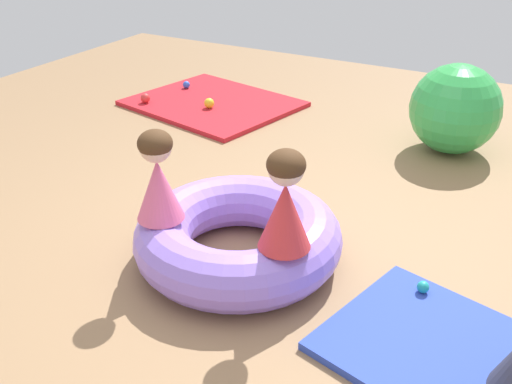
{
  "coord_description": "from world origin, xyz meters",
  "views": [
    {
      "loc": [
        1.32,
        -2.41,
        1.85
      ],
      "look_at": [
        -0.08,
        0.12,
        0.33
      ],
      "focal_mm": 41.73,
      "sensor_mm": 36.0,
      "label": 1
    }
  ],
  "objects_px": {
    "child_in_pink": "(158,177)",
    "play_ball_blue": "(186,85)",
    "inflatable_cushion": "(238,237)",
    "exercise_ball_large": "(455,109)",
    "play_ball_teal": "(423,287)",
    "child_in_red": "(285,201)",
    "play_ball_red": "(145,98)",
    "play_ball_yellow": "(209,103)"
  },
  "relations": [
    {
      "from": "child_in_red",
      "to": "play_ball_blue",
      "type": "bearing_deg",
      "value": -69.26
    },
    {
      "from": "play_ball_blue",
      "to": "inflatable_cushion",
      "type": "bearing_deg",
      "value": -49.76
    },
    {
      "from": "child_in_pink",
      "to": "inflatable_cushion",
      "type": "bearing_deg",
      "value": -11.1
    },
    {
      "from": "child_in_red",
      "to": "inflatable_cushion",
      "type": "bearing_deg",
      "value": -47.89
    },
    {
      "from": "child_in_pink",
      "to": "play_ball_blue",
      "type": "height_order",
      "value": "child_in_pink"
    },
    {
      "from": "child_in_red",
      "to": "exercise_ball_large",
      "type": "relative_size",
      "value": 0.74
    },
    {
      "from": "child_in_red",
      "to": "play_ball_teal",
      "type": "relative_size",
      "value": 8.15
    },
    {
      "from": "child_in_pink",
      "to": "exercise_ball_large",
      "type": "distance_m",
      "value": 2.52
    },
    {
      "from": "play_ball_blue",
      "to": "exercise_ball_large",
      "type": "xyz_separation_m",
      "value": [
        2.59,
        -0.2,
        0.26
      ]
    },
    {
      "from": "play_ball_yellow",
      "to": "play_ball_blue",
      "type": "bearing_deg",
      "value": 143.67
    },
    {
      "from": "play_ball_teal",
      "to": "play_ball_yellow",
      "type": "relative_size",
      "value": 0.68
    },
    {
      "from": "child_in_pink",
      "to": "play_ball_teal",
      "type": "height_order",
      "value": "child_in_pink"
    },
    {
      "from": "inflatable_cushion",
      "to": "child_in_pink",
      "type": "distance_m",
      "value": 0.56
    },
    {
      "from": "play_ball_blue",
      "to": "play_ball_teal",
      "type": "bearing_deg",
      "value": -36.25
    },
    {
      "from": "inflatable_cushion",
      "to": "child_in_red",
      "type": "bearing_deg",
      "value": -25.61
    },
    {
      "from": "inflatable_cushion",
      "to": "child_in_red",
      "type": "xyz_separation_m",
      "value": [
        0.36,
        -0.17,
        0.4
      ]
    },
    {
      "from": "child_in_red",
      "to": "play_ball_red",
      "type": "distance_m",
      "value": 3.08
    },
    {
      "from": "inflatable_cushion",
      "to": "exercise_ball_large",
      "type": "xyz_separation_m",
      "value": [
        0.66,
        2.08,
        0.18
      ]
    },
    {
      "from": "play_ball_red",
      "to": "play_ball_yellow",
      "type": "bearing_deg",
      "value": 15.34
    },
    {
      "from": "inflatable_cushion",
      "to": "play_ball_red",
      "type": "height_order",
      "value": "inflatable_cushion"
    },
    {
      "from": "play_ball_blue",
      "to": "play_ball_yellow",
      "type": "height_order",
      "value": "play_ball_yellow"
    },
    {
      "from": "play_ball_blue",
      "to": "exercise_ball_large",
      "type": "relative_size",
      "value": 0.1
    },
    {
      "from": "inflatable_cushion",
      "to": "child_in_pink",
      "type": "xyz_separation_m",
      "value": [
        -0.32,
        -0.24,
        0.39
      ]
    },
    {
      "from": "play_ball_blue",
      "to": "play_ball_yellow",
      "type": "xyz_separation_m",
      "value": [
        0.51,
        -0.37,
        0.01
      ]
    },
    {
      "from": "inflatable_cushion",
      "to": "exercise_ball_large",
      "type": "relative_size",
      "value": 1.66
    },
    {
      "from": "play_ball_blue",
      "to": "play_ball_red",
      "type": "bearing_deg",
      "value": -98.7
    },
    {
      "from": "play_ball_red",
      "to": "exercise_ball_large",
      "type": "xyz_separation_m",
      "value": [
        2.67,
        0.34,
        0.25
      ]
    },
    {
      "from": "child_in_pink",
      "to": "play_ball_blue",
      "type": "bearing_deg",
      "value": 74.99
    },
    {
      "from": "child_in_pink",
      "to": "play_ball_red",
      "type": "distance_m",
      "value": 2.64
    },
    {
      "from": "play_ball_red",
      "to": "play_ball_blue",
      "type": "bearing_deg",
      "value": 81.3
    },
    {
      "from": "play_ball_blue",
      "to": "play_ball_red",
      "type": "relative_size",
      "value": 0.8
    },
    {
      "from": "child_in_red",
      "to": "play_ball_blue",
      "type": "relative_size",
      "value": 7.14
    },
    {
      "from": "play_ball_blue",
      "to": "play_ball_red",
      "type": "xyz_separation_m",
      "value": [
        -0.08,
        -0.54,
        0.01
      ]
    },
    {
      "from": "play_ball_blue",
      "to": "play_ball_yellow",
      "type": "bearing_deg",
      "value": -36.33
    },
    {
      "from": "exercise_ball_large",
      "to": "play_ball_blue",
      "type": "bearing_deg",
      "value": 175.59
    },
    {
      "from": "play_ball_teal",
      "to": "play_ball_blue",
      "type": "distance_m",
      "value": 3.59
    },
    {
      "from": "inflatable_cushion",
      "to": "play_ball_teal",
      "type": "xyz_separation_m",
      "value": [
        0.97,
        0.15,
        -0.08
      ]
    },
    {
      "from": "child_in_pink",
      "to": "play_ball_red",
      "type": "xyz_separation_m",
      "value": [
        -1.69,
        1.98,
        -0.46
      ]
    },
    {
      "from": "play_ball_teal",
      "to": "play_ball_blue",
      "type": "bearing_deg",
      "value": 143.75
    },
    {
      "from": "child_in_pink",
      "to": "play_ball_teal",
      "type": "bearing_deg",
      "value": -30.79
    },
    {
      "from": "child_in_red",
      "to": "play_ball_teal",
      "type": "bearing_deg",
      "value": -174.28
    },
    {
      "from": "play_ball_blue",
      "to": "exercise_ball_large",
      "type": "distance_m",
      "value": 2.61
    }
  ]
}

